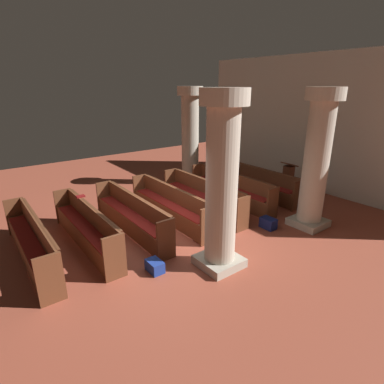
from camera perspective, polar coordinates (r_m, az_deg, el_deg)
ground_plane at (r=7.65m, az=-4.52°, el=-8.13°), size 19.20×19.20×0.00m
back_wall at (r=11.34m, az=22.49°, el=11.45°), size 10.00×0.16×4.50m
pew_row_0 at (r=10.42m, az=11.69°, el=2.01°), size 3.33×0.47×0.91m
pew_row_1 at (r=9.63m, az=7.19°, el=0.83°), size 3.33×0.46×0.91m
pew_row_2 at (r=8.91m, az=1.93°, el=-0.55°), size 3.33×0.47×0.91m
pew_row_3 at (r=8.29m, az=-4.20°, el=-2.15°), size 3.33×0.46×0.91m
pew_row_4 at (r=7.78m, az=-11.23°, el=-3.96°), size 3.33×0.46×0.91m
pew_row_5 at (r=7.41m, az=-19.14°, el=-5.91°), size 3.33×0.47×0.91m
pew_row_6 at (r=7.21m, az=-27.74°, el=-7.89°), size 3.33×0.46×0.91m
pillar_aisle_side at (r=8.17m, az=22.11°, el=5.80°), size 0.89×0.89×3.47m
pillar_far_side at (r=11.26m, az=-0.35°, el=10.54°), size 0.89×0.89×3.47m
pillar_aisle_rear at (r=5.77m, az=5.52°, el=2.00°), size 0.88×0.88×3.47m
lectern at (r=10.91m, az=17.32°, el=2.09°), size 0.48×0.45×1.08m
hymn_book at (r=7.99m, az=-19.97°, el=-0.76°), size 0.13×0.20×0.04m
kneeler_box_blue at (r=6.30m, az=-6.91°, el=-13.48°), size 0.38×0.25×0.23m
kneeler_box_navy at (r=8.20m, az=13.95°, el=-5.63°), size 0.40×0.26×0.27m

